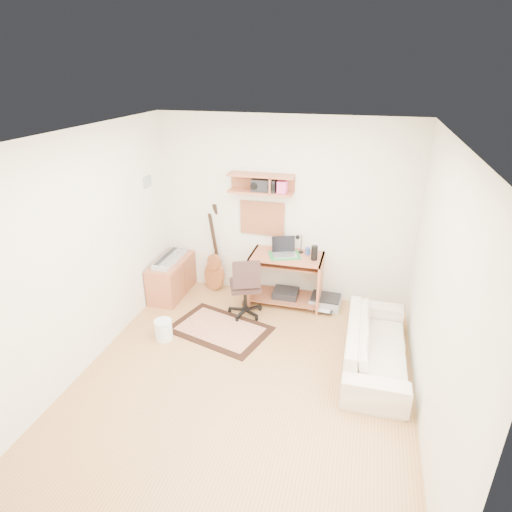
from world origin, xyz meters
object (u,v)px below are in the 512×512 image
(desk, at_px, (286,279))
(cabinet, at_px, (172,277))
(task_chair, at_px, (245,286))
(sofa, at_px, (377,339))
(printer, at_px, (325,301))

(desk, distance_m, cabinet, 1.71)
(task_chair, bearing_deg, sofa, -42.83)
(sofa, bearing_deg, desk, 48.39)
(desk, height_order, sofa, desk)
(desk, bearing_deg, task_chair, -136.25)
(cabinet, distance_m, sofa, 3.11)
(cabinet, height_order, printer, cabinet)
(printer, xyz_separation_m, sofa, (0.69, -1.14, 0.25))
(task_chair, relative_size, printer, 2.11)
(desk, relative_size, printer, 2.37)
(desk, bearing_deg, sofa, -41.61)
(cabinet, bearing_deg, task_chair, -12.96)
(desk, xyz_separation_m, sofa, (1.26, -1.12, -0.04))
(printer, bearing_deg, sofa, -56.13)
(printer, relative_size, sofa, 0.25)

